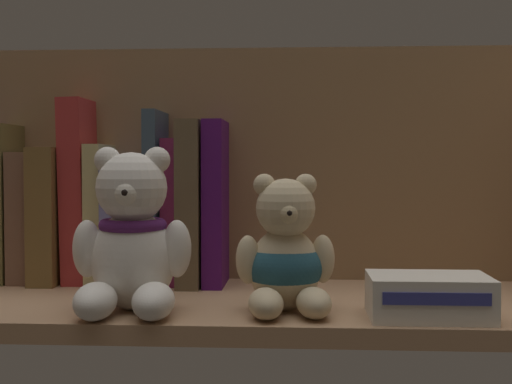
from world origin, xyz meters
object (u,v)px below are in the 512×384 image
object	(u,v)px
book_10	(159,197)
teddy_bear_smaller	(286,257)
book_5	(56,214)
book_6	(82,191)
book_4	(31,216)
teddy_bear_larger	(131,241)
book_3	(10,203)
book_8	(122,219)
book_7	(103,213)
small_product_box	(429,296)
book_13	(218,202)
book_12	(195,202)
book_11	(175,211)
book_9	(142,222)

from	to	relation	value
book_10	teddy_bear_smaller	bearing A→B (deg)	-46.85
book_5	book_6	world-z (taller)	book_6
book_4	teddy_bear_larger	distance (cm)	25.82
book_6	book_3	bearing A→B (deg)	180.00
book_8	teddy_bear_smaller	size ratio (longest dim) A/B	1.13
book_7	small_product_box	xyz separation A→B (cm)	(38.05, -19.88, -6.69)
book_13	teddy_bear_larger	distance (cm)	20.09
book_6	book_13	distance (cm)	17.73
book_4	book_12	size ratio (longest dim) A/B	0.81
book_4	book_11	bearing A→B (deg)	0.00
book_9	book_12	size ratio (longest dim) A/B	0.74
book_11	book_7	bearing A→B (deg)	180.00
book_4	book_5	distance (cm)	3.38
book_5	book_10	xyz separation A→B (cm)	(13.53, 0.00, 2.28)
book_11	teddy_bear_larger	world-z (taller)	book_11
book_13	teddy_bear_smaller	world-z (taller)	book_13
book_4	book_12	world-z (taller)	book_12
book_5	book_10	distance (cm)	13.72
book_7	book_12	distance (cm)	12.07
book_6	teddy_bear_smaller	xyz separation A→B (cm)	(26.72, -17.72, -6.12)
teddy_bear_smaller	book_12	bearing A→B (deg)	124.04
teddy_bear_smaller	teddy_bear_larger	bearing A→B (deg)	-176.48
book_3	book_6	world-z (taller)	book_6
book_6	book_10	xyz separation A→B (cm)	(10.11, 0.00, -0.81)
book_9	book_4	bearing A→B (deg)	180.00
book_6	book_7	world-z (taller)	book_6
book_7	book_11	bearing A→B (deg)	0.00
book_12	book_6	bearing A→B (deg)	180.00
book_4	book_12	distance (cm)	21.63
book_3	book_9	bearing A→B (deg)	0.00
book_9	book_11	size ratio (longest dim) A/B	0.83
book_3	teddy_bear_larger	size ratio (longest dim) A/B	1.19
book_3	teddy_bear_smaller	bearing A→B (deg)	-26.00
teddy_bear_larger	small_product_box	bearing A→B (deg)	-2.28
book_4	book_8	bearing A→B (deg)	0.00
book_8	book_12	bearing A→B (deg)	0.00
book_8	book_10	world-z (taller)	book_10
book_4	teddy_bear_larger	xyz separation A→B (cm)	(17.77, -18.69, -1.09)
book_5	book_10	world-z (taller)	book_10
book_10	teddy_bear_smaller	xyz separation A→B (cm)	(16.61, -17.72, -5.32)
book_12	teddy_bear_larger	bearing A→B (deg)	-101.40
book_7	small_product_box	world-z (taller)	book_7
book_12	teddy_bear_smaller	distance (cm)	21.90
book_3	teddy_bear_larger	distance (cm)	27.96
book_10	book_13	bearing A→B (deg)	0.00
book_10	teddy_bear_larger	xyz separation A→B (cm)	(0.87, -18.69, -3.66)
book_7	book_12	bearing A→B (deg)	0.00
book_13	book_8	bearing A→B (deg)	180.00
book_10	book_11	bearing A→B (deg)	0.00
book_3	book_4	size ratio (longest dim) A/B	1.22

